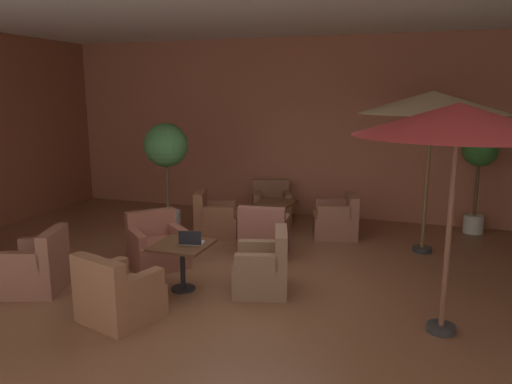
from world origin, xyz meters
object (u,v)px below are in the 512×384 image
Objects in this scene: armchair_front_left_south at (263,269)px; open_laptop at (191,240)px; armchair_front_right_south at (264,236)px; armchair_front_right_east at (214,219)px; cafe_table_front_left at (182,253)px; patio_umbrella_tall_red at (458,121)px; potted_tree_mid_left at (479,161)px; armchair_front_left_north at (157,247)px; potted_tree_mid_right at (166,155)px; armchair_front_right_west at (337,220)px; patio_umbrella_center_beige at (432,103)px; cafe_table_front_right at (276,211)px; armchair_mid_center_south at (38,269)px; armchair_front_left_east at (118,295)px; armchair_front_right_north at (271,206)px; iced_drink_cup at (195,239)px.

armchair_front_left_south is 2.62× the size of open_laptop.
armchair_front_right_east is at bearing 146.96° from armchair_front_right_south.
cafe_table_front_left is 3.82m from patio_umbrella_tall_red.
potted_tree_mid_left is at bearing 52.67° from armchair_front_left_south.
armchair_front_left_north is 0.52× the size of potted_tree_mid_right.
armchair_front_left_north is at bearing 166.75° from armchair_front_left_south.
armchair_front_right_east reaches higher than armchair_front_right_west.
armchair_front_right_south is 0.32× the size of patio_umbrella_center_beige.
cafe_table_front_right is 0.77× the size of armchair_mid_center_south.
armchair_mid_center_south is (-3.48, -3.84, 0.00)m from armchair_front_right_west.
armchair_front_right_west is (1.94, 4.25, 0.01)m from armchair_front_left_east.
armchair_front_right_north reaches higher than armchair_front_right_west.
potted_tree_mid_right is 19.19× the size of iced_drink_cup.
patio_umbrella_tall_red is at bearing -52.11° from armchair_front_right_north.
potted_tree_mid_right is (-4.92, 2.74, -0.89)m from patio_umbrella_tall_red.
armchair_front_left_north is 3.37m from armchair_front_right_north.
armchair_front_left_north is 2.53m from cafe_table_front_right.
armchair_front_left_south is at bearing -53.29° from armchair_front_right_east.
potted_tree_mid_right is at bearing 109.24° from armchair_front_left_east.
patio_umbrella_tall_red is 0.95× the size of patio_umbrella_center_beige.
armchair_front_left_east is 3.63m from armchair_front_right_east.
armchair_front_right_east reaches higher than armchair_front_left_east.
patio_umbrella_center_beige is 24.56× the size of iced_drink_cup.
armchair_front_right_south is 3.48m from patio_umbrella_center_beige.
potted_tree_mid_right is (-1.26, 3.62, 1.19)m from armchair_front_left_east.
iced_drink_cup is (2.02, 0.73, 0.40)m from armchair_mid_center_south.
patio_umbrella_center_beige reaches higher than armchair_mid_center_south.
potted_tree_mid_left is at bearing 46.85° from open_laptop.
armchair_front_right_east is 0.37× the size of patio_umbrella_tall_red.
potted_tree_mid_left is at bearing 4.11° from armchair_front_right_north.
armchair_front_right_south is (1.25, -0.81, 0.01)m from armchair_front_right_east.
armchair_front_left_east is at bearing -15.08° from armchair_mid_center_south.
armchair_front_left_south is 0.43× the size of potted_tree_mid_right.
iced_drink_cup is at bearing 175.26° from patio_umbrella_tall_red.
patio_umbrella_center_beige is (3.97, 2.01, 2.20)m from armchair_front_left_north.
armchair_mid_center_south is (-1.87, -0.65, -0.22)m from cafe_table_front_left.
armchair_front_right_east is 3.44m from armchair_mid_center_south.
patio_umbrella_center_beige is (3.48, 3.82, 2.20)m from armchair_front_left_east.
armchair_front_left_east is at bearing -107.01° from cafe_table_front_left.
potted_tree_mid_right reaches higher than armchair_front_left_south.
armchair_mid_center_south is (-2.93, -0.95, -0.00)m from armchair_front_left_south.
armchair_front_right_west is 0.45× the size of potted_tree_mid_right.
potted_tree_mid_right is 3.15m from open_laptop.
cafe_table_front_right is at bearing 80.24° from cafe_table_front_left.
armchair_front_left_east is 1.04× the size of armchair_front_right_west.
armchair_front_right_south is at bearing -76.58° from armchair_front_right_north.
armchair_front_left_south reaches higher than armchair_mid_center_south.
armchair_front_right_east reaches higher than cafe_table_front_left.
potted_tree_mid_left reaches higher than armchair_front_left_south.
armchair_front_left_north is at bearing 145.96° from iced_drink_cup.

